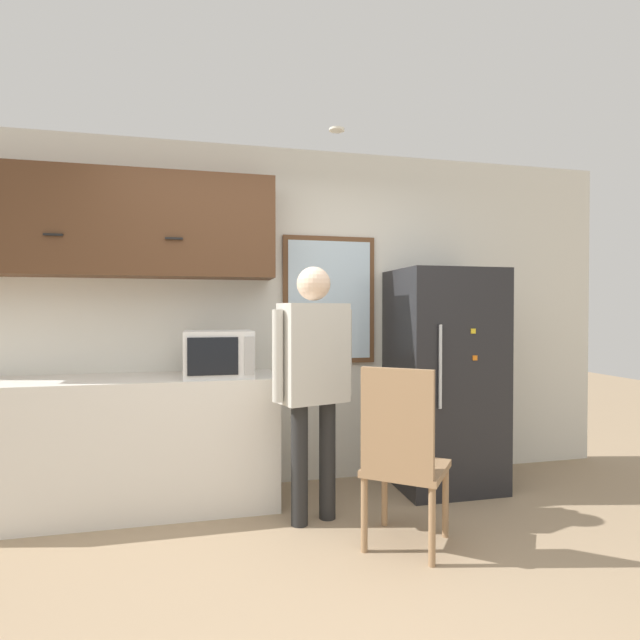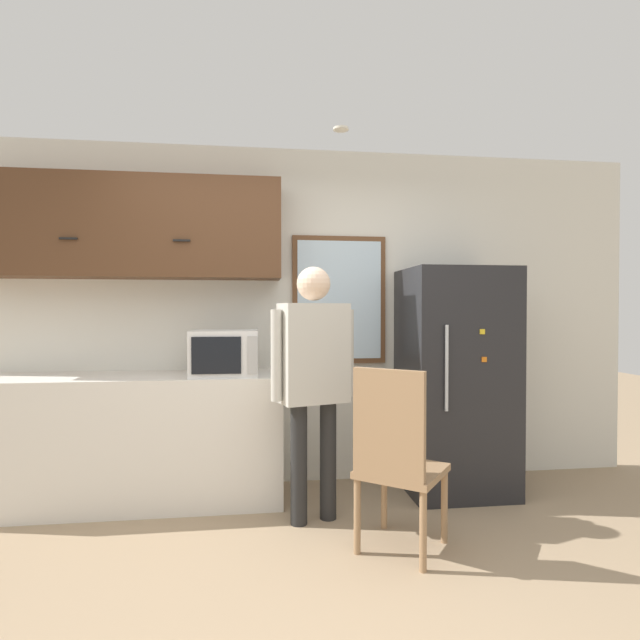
% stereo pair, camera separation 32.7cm
% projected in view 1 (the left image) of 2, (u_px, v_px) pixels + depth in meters
% --- Properties ---
extents(ground_plane, '(16.00, 16.00, 0.00)m').
position_uv_depth(ground_plane, '(321.00, 613.00, 2.30)').
color(ground_plane, '#9E8466').
extents(back_wall, '(6.00, 0.06, 2.70)m').
position_uv_depth(back_wall, '(270.00, 316.00, 4.02)').
color(back_wall, silver).
rests_on(back_wall, ground_plane).
extents(counter, '(2.19, 0.62, 0.93)m').
position_uv_depth(counter, '(118.00, 445.00, 3.46)').
color(counter, silver).
rests_on(counter, ground_plane).
extents(upper_cabinets, '(2.19, 0.38, 0.74)m').
position_uv_depth(upper_cabinets, '(120.00, 225.00, 3.56)').
color(upper_cabinets, '#51331E').
extents(microwave, '(0.47, 0.41, 0.33)m').
position_uv_depth(microwave, '(219.00, 354.00, 3.52)').
color(microwave, white).
rests_on(microwave, counter).
extents(person, '(0.57, 0.34, 1.68)m').
position_uv_depth(person, '(314.00, 366.00, 3.28)').
color(person, black).
rests_on(person, ground_plane).
extents(refrigerator, '(0.78, 0.73, 1.72)m').
position_uv_depth(refrigerator, '(444.00, 378.00, 3.96)').
color(refrigerator, '#232326').
rests_on(refrigerator, ground_plane).
extents(chair, '(0.63, 0.63, 1.07)m').
position_uv_depth(chair, '(402.00, 452.00, 2.88)').
color(chair, '#997551').
rests_on(chair, ground_plane).
extents(window, '(0.77, 0.05, 1.04)m').
position_uv_depth(window, '(329.00, 300.00, 4.09)').
color(window, brown).
extents(ceiling_light, '(0.11, 0.11, 0.01)m').
position_uv_depth(ceiling_light, '(337.00, 130.00, 3.54)').
color(ceiling_light, white).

